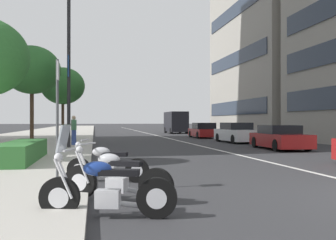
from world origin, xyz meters
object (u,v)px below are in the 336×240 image
object	(u,v)px
parking_sign_by_curb	(58,110)
street_lamp_with_banners	(76,42)
motorcycle_second_in_row	(107,166)
street_tree_far_plaza	(32,70)
car_lead_in_lane	(236,133)
pedestrian_on_plaza	(74,130)
car_mid_block_traffic	(280,138)
car_following_behind	(203,131)
delivery_van_ahead	(176,122)
motorcycle_under_tarp	(105,190)
street_tree_near_plaza_corner	(63,86)
motorcycle_far_end_row	(116,179)

from	to	relation	value
parking_sign_by_curb	street_lamp_with_banners	bearing A→B (deg)	0.81
motorcycle_second_in_row	street_tree_far_plaza	world-z (taller)	street_tree_far_plaza
car_lead_in_lane	pedestrian_on_plaza	size ratio (longest dim) A/B	2.75
car_mid_block_traffic	car_following_behind	world-z (taller)	car_following_behind
street_lamp_with_banners	pedestrian_on_plaza	bearing A→B (deg)	5.71
delivery_van_ahead	parking_sign_by_curb	bearing A→B (deg)	164.68
motorcycle_under_tarp	street_tree_near_plaza_corner	xyz separation A→B (m)	(25.94, 2.62, 3.84)
car_lead_in_lane	delivery_van_ahead	size ratio (longest dim) A/B	0.86
motorcycle_under_tarp	parking_sign_by_curb	xyz separation A→B (m)	(2.47, 0.95, 1.33)
pedestrian_on_plaza	motorcycle_under_tarp	bearing A→B (deg)	-95.75
motorcycle_under_tarp	car_lead_in_lane	size ratio (longest dim) A/B	0.47
street_tree_far_plaza	street_tree_near_plaza_corner	size ratio (longest dim) A/B	1.02
motorcycle_second_in_row	pedestrian_on_plaza	distance (m)	13.63
parking_sign_by_curb	car_lead_in_lane	bearing A→B (deg)	-30.60
motorcycle_second_in_row	pedestrian_on_plaza	size ratio (longest dim) A/B	1.21
street_lamp_with_banners	street_tree_far_plaza	bearing A→B (deg)	47.79
street_lamp_with_banners	motorcycle_second_in_row	bearing A→B (deg)	-173.64
pedestrian_on_plaza	car_lead_in_lane	bearing A→B (deg)	6.37
motorcycle_far_end_row	delivery_van_ahead	size ratio (longest dim) A/B	0.38
car_lead_in_lane	street_tree_near_plaza_corner	world-z (taller)	street_tree_near_plaza_corner
delivery_van_ahead	street_tree_far_plaza	distance (m)	27.91
pedestrian_on_plaza	car_mid_block_traffic	bearing A→B (deg)	-27.81
car_mid_block_traffic	parking_sign_by_curb	world-z (taller)	parking_sign_by_curb
motorcycle_far_end_row	parking_sign_by_curb	xyz separation A→B (m)	(1.20, 1.19, 1.35)
motorcycle_far_end_row	motorcycle_second_in_row	bearing A→B (deg)	-59.10
street_tree_far_plaza	street_lamp_with_banners	bearing A→B (deg)	-132.21
motorcycle_second_in_row	street_tree_near_plaza_corner	world-z (taller)	street_tree_near_plaza_corner
car_lead_in_lane	car_following_behind	world-z (taller)	car_lead_in_lane
car_mid_block_traffic	pedestrian_on_plaza	world-z (taller)	pedestrian_on_plaza
car_mid_block_traffic	delivery_van_ahead	size ratio (longest dim) A/B	0.87
motorcycle_second_in_row	car_mid_block_traffic	distance (m)	13.87
motorcycle_under_tarp	car_mid_block_traffic	size ratio (longest dim) A/B	0.46
car_following_behind	street_tree_far_plaza	xyz separation A→B (m)	(-11.14, 13.28, 3.82)
motorcycle_far_end_row	street_tree_near_plaza_corner	xyz separation A→B (m)	(24.66, 2.85, 3.85)
car_following_behind	street_lamp_with_banners	bearing A→B (deg)	142.19
car_mid_block_traffic	street_tree_far_plaza	bearing A→B (deg)	77.35
delivery_van_ahead	pedestrian_on_plaza	distance (m)	26.87
delivery_van_ahead	car_following_behind	bearing A→B (deg)	179.30
delivery_van_ahead	street_tree_far_plaza	bearing A→B (deg)	150.94
motorcycle_second_in_row	street_tree_far_plaza	xyz separation A→B (m)	(13.74, 3.84, 4.05)
motorcycle_under_tarp	pedestrian_on_plaza	world-z (taller)	pedestrian_on_plaza
parking_sign_by_curb	street_tree_near_plaza_corner	xyz separation A→B (m)	(23.47, 1.66, 2.50)
motorcycle_second_in_row	street_tree_far_plaza	distance (m)	14.83
street_lamp_with_banners	car_lead_in_lane	bearing A→B (deg)	-63.54
motorcycle_under_tarp	pedestrian_on_plaza	bearing A→B (deg)	-72.55
motorcycle_far_end_row	street_lamp_with_banners	xyz separation A→B (m)	(13.91, 1.37, 5.26)
motorcycle_second_in_row	pedestrian_on_plaza	xyz separation A→B (m)	(13.53, 1.48, 0.60)
car_lead_in_lane	delivery_van_ahead	xyz separation A→B (m)	(21.18, 0.07, 0.75)
delivery_van_ahead	motorcycle_far_end_row	bearing A→B (deg)	166.69
car_mid_block_traffic	street_lamp_with_banners	bearing A→B (deg)	85.53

